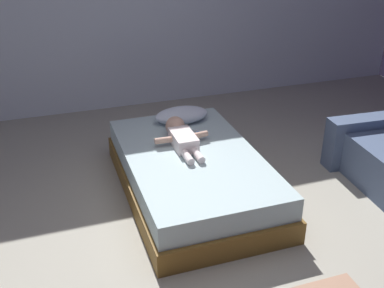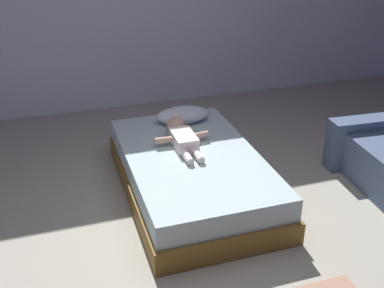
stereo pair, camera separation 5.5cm
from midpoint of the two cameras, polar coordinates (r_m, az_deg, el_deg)
name	(u,v)px [view 2 (the right image)]	position (r m, az deg, el deg)	size (l,w,h in m)	color
ground_plane	(202,239)	(3.77, 1.68, -11.48)	(8.00, 8.00, 0.00)	#A5A191
wall_behind_bed	(123,2)	(5.95, -8.20, 16.78)	(8.00, 0.12, 2.64)	silver
bed	(192,174)	(4.21, 0.38, -3.69)	(1.18, 1.96, 0.40)	brown
pillow	(183,115)	(4.70, -0.81, 3.55)	(0.54, 0.29, 0.16)	silver
baby	(181,136)	(4.28, -0.94, 0.99)	(0.51, 0.71, 0.19)	white
toothbrush	(202,133)	(4.48, 1.56, 1.32)	(0.08, 0.14, 0.02)	#3C81EE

